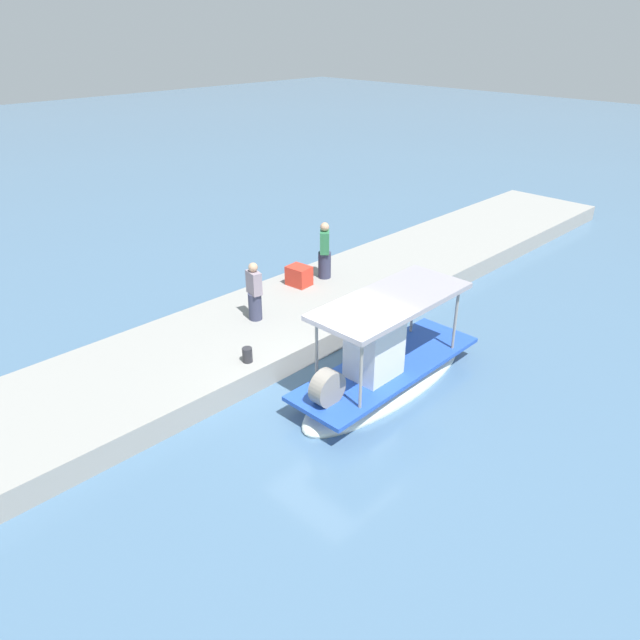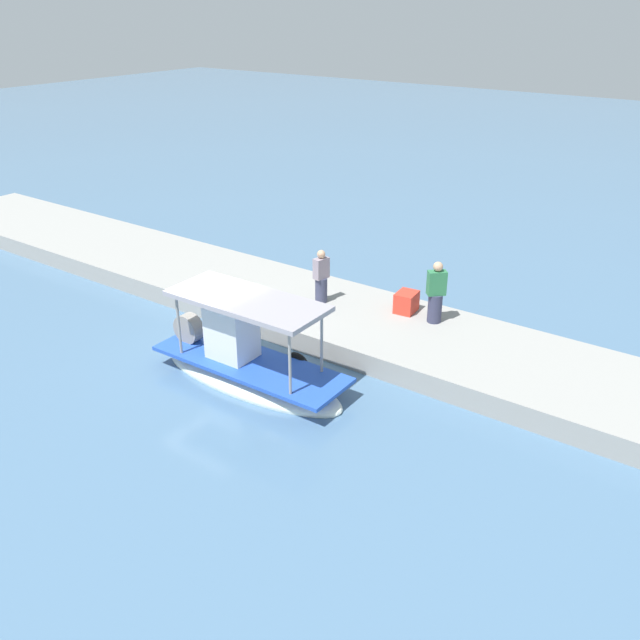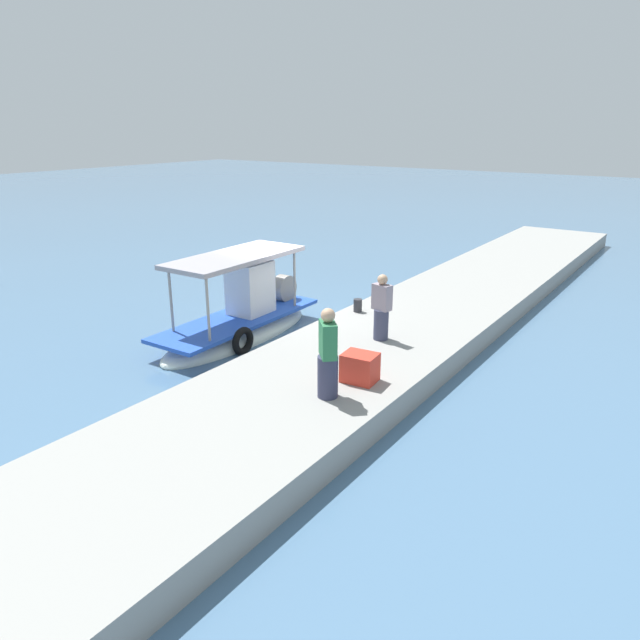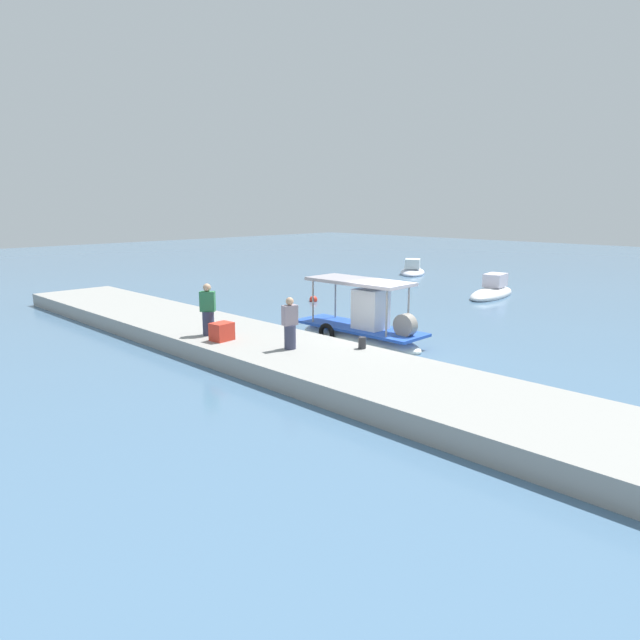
# 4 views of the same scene
# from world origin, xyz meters

# --- Properties ---
(ground_plane) EXTENTS (120.00, 120.00, 0.00)m
(ground_plane) POSITION_xyz_m (0.00, 0.00, 0.00)
(ground_plane) COLOR slate
(dock_quay) EXTENTS (36.00, 3.92, 0.59)m
(dock_quay) POSITION_xyz_m (0.00, -3.60, 0.29)
(dock_quay) COLOR #969590
(dock_quay) RESTS_ON ground_plane
(main_fishing_boat) EXTENTS (5.49, 1.84, 2.65)m
(main_fishing_boat) POSITION_xyz_m (-1.36, 0.32, 0.44)
(main_fishing_boat) COLOR white
(main_fishing_boat) RESTS_ON ground_plane
(fisherman_near_bollard) EXTENTS (0.43, 0.50, 1.62)m
(fisherman_near_bollard) POSITION_xyz_m (-0.79, -3.71, 1.32)
(fisherman_near_bollard) COLOR #3A3D57
(fisherman_near_bollard) RESTS_ON dock_quay
(fisherman_by_crate) EXTENTS (0.56, 0.56, 1.78)m
(fisherman_by_crate) POSITION_xyz_m (-4.16, -4.42, 1.40)
(fisherman_by_crate) COLOR #353752
(fisherman_by_crate) RESTS_ON dock_quay
(mooring_bollard) EXTENTS (0.24, 0.24, 0.36)m
(mooring_bollard) POSITION_xyz_m (0.78, -2.11, 0.77)
(mooring_bollard) COLOR #2D2D33
(mooring_bollard) RESTS_ON dock_quay
(cargo_crate) EXTENTS (0.61, 0.73, 0.59)m
(cargo_crate) POSITION_xyz_m (-3.19, -4.56, 0.89)
(cargo_crate) COLOR red
(cargo_crate) RESTS_ON dock_quay
(marker_buoy) EXTENTS (0.43, 0.43, 0.43)m
(marker_buoy) POSITION_xyz_m (-8.83, 5.23, 0.09)
(marker_buoy) COLOR red
(marker_buoy) RESTS_ON ground_plane
(moored_boat_near) EXTENTS (3.59, 4.31, 1.38)m
(moored_boat_near) POSITION_xyz_m (-12.09, 18.67, 0.20)
(moored_boat_near) COLOR silver
(moored_boat_near) RESTS_ON ground_plane
(moored_boat_mid) EXTENTS (2.26, 4.94, 1.47)m
(moored_boat_mid) POSITION_xyz_m (-2.99, 13.38, 0.23)
(moored_boat_mid) COLOR silver
(moored_boat_mid) RESTS_ON ground_plane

